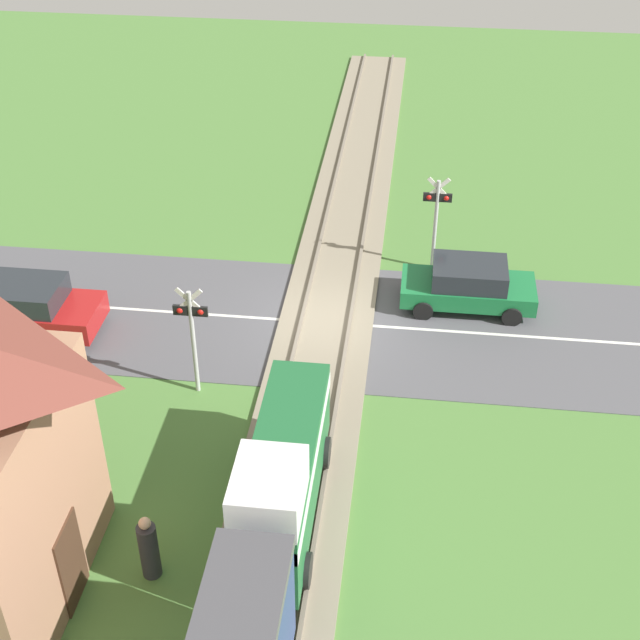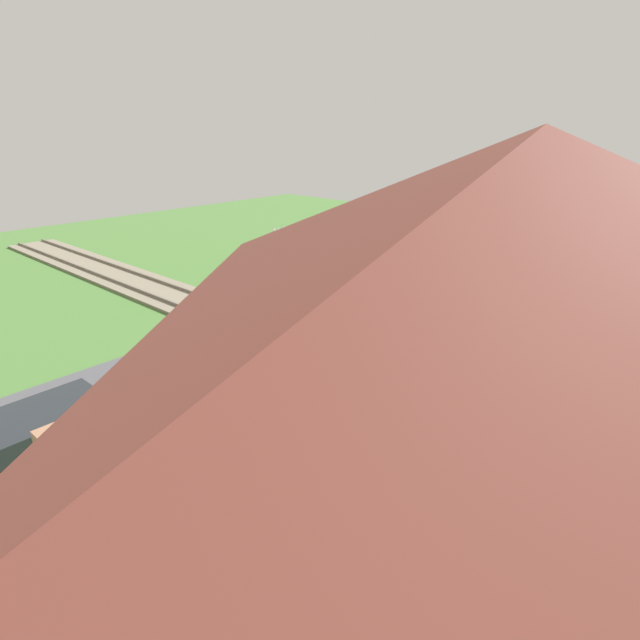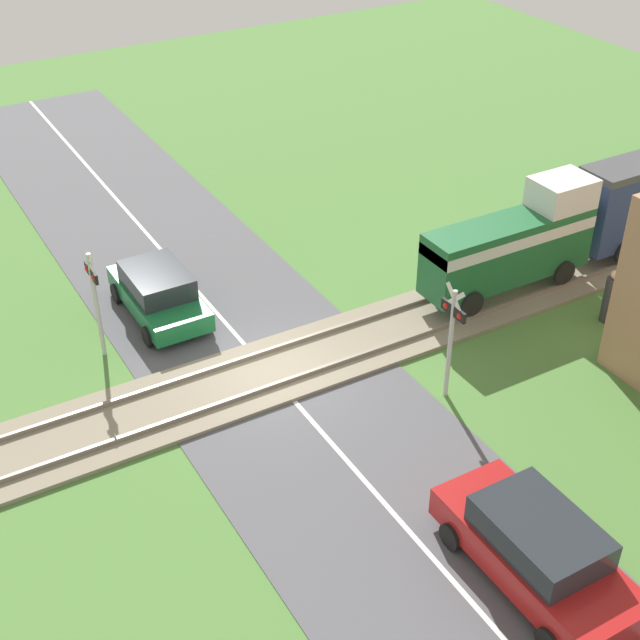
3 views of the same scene
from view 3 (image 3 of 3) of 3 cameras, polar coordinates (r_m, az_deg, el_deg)
The scene contains 8 objects.
ground_plane at distance 23.87m, azimuth -3.25°, elevation -3.44°, with size 60.00×60.00×0.00m, color #4C7A38.
road_surface at distance 23.86m, azimuth -3.25°, elevation -3.42°, with size 48.00×6.40×0.02m.
track_bed at distance 23.83m, azimuth -3.25°, elevation -3.31°, with size 2.80×48.00×0.24m.
car_near_crossing at distance 26.19m, azimuth -10.31°, elevation 1.78°, with size 4.04×1.92×1.49m.
car_far_side at distance 18.68m, azimuth 13.70°, elevation -14.05°, with size 4.60×2.04×1.64m.
crossing_signal_west_approach at distance 24.13m, azimuth -14.26°, elevation 1.91°, with size 0.90×0.18×3.27m.
crossing_signal_east_approach at distance 22.12m, azimuth 8.43°, elevation -0.49°, with size 0.90×0.18×3.27m.
pedestrian_by_station at distance 26.83m, azimuth 18.09°, elevation 1.34°, with size 0.41×0.41×1.67m.
Camera 3 is at (17.12, -8.36, 14.38)m, focal length 50.00 mm.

